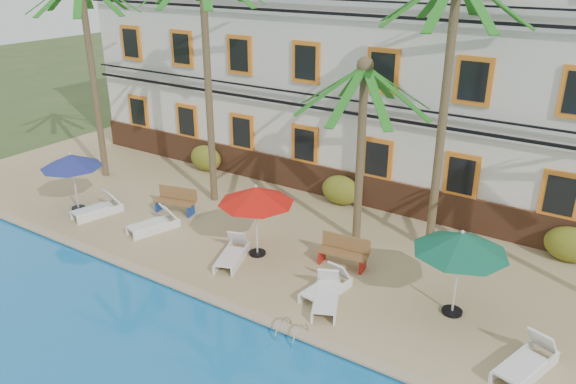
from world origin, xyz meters
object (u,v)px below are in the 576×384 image
Objects in this scene: palm_d at (447,78)px; lounger_f at (527,362)px; lounger_d at (327,286)px; bench_right at (343,251)px; palm_c at (362,125)px; lounger_e at (326,295)px; umbrella_red at (256,195)px; umbrella_green at (461,243)px; bench_left at (175,200)px; pool_ladder at (292,335)px; lounger_c at (232,254)px; palm_a at (89,49)px; lounger_b at (154,223)px; palm_b at (206,52)px; lounger_a at (98,208)px; umbrella_blue at (71,161)px.

lounger_f is at bearing -48.97° from palm_d.
lounger_d is 1.12× the size of bench_right.
palm_c is 3.16× the size of lounger_e.
umbrella_red is (-2.12, -2.55, -1.89)m from palm_c.
bench_right is at bearing -76.37° from palm_c.
lounger_d is 0.93× the size of lounger_e.
palm_c is at bearing 149.45° from umbrella_green.
palm_d is 4.85m from umbrella_green.
palm_c is 3.76× the size of bench_left.
bench_left is 8.25m from pool_ladder.
palm_d is 6.40m from umbrella_red.
lounger_c is (-6.43, -1.00, -1.78)m from umbrella_green.
umbrella_green is at bearing -60.35° from palm_d.
palm_a is 4.48× the size of lounger_b.
palm_b reaches higher than lounger_c.
palm_d is at bearing 40.96° from lounger_c.
palm_c is (5.98, 0.00, -1.62)m from palm_b.
lounger_a is 1.17× the size of bench_left.
palm_c is 6.68m from pool_ladder.
lounger_a is at bearing -158.70° from palm_c.
bench_left and bench_right have the same top height.
palm_b reaches higher than pool_ladder.
palm_b is 4.98× the size of lounger_d.
umbrella_blue is at bearing -56.68° from palm_a.
lounger_e is at bearing -153.92° from umbrella_green.
palm_c reaches higher than bench_left.
umbrella_green is at bearing 2.20° from umbrella_red.
lounger_f is at bearing -16.90° from palm_b.
lounger_a is at bearing -43.87° from palm_a.
lounger_c is (3.49, -0.21, -0.00)m from lounger_b.
umbrella_green is (15.40, -1.80, -3.18)m from palm_a.
lounger_a is 14.55m from lounger_f.
palm_c is at bearing 27.46° from lounger_b.
palm_b is 6.20m from palm_c.
lounger_d is at bearing -26.22° from palm_b.
lounger_a is (-2.56, -3.33, -5.23)m from palm_b.
lounger_c is at bearing -43.59° from palm_b.
lounger_a is (-10.73, -4.08, -5.10)m from palm_d.
lounger_e is at bearing 88.18° from pool_ladder.
umbrella_green is 3.71m from lounger_e.
palm_c is 3.82m from umbrella_red.
bench_right is (6.40, 1.41, 0.21)m from lounger_b.
bench_left is at bearing 28.79° from umbrella_blue.
palm_b is at bearing -179.99° from palm_c.
palm_c is 3.02× the size of lounger_f.
lounger_b is 0.98× the size of lounger_e.
bench_right is (-1.77, -2.45, -4.90)m from palm_d.
palm_d is at bearing 15.49° from bench_left.
lounger_a reaches higher than lounger_d.
lounger_c is (-2.50, -3.32, -3.61)m from palm_c.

